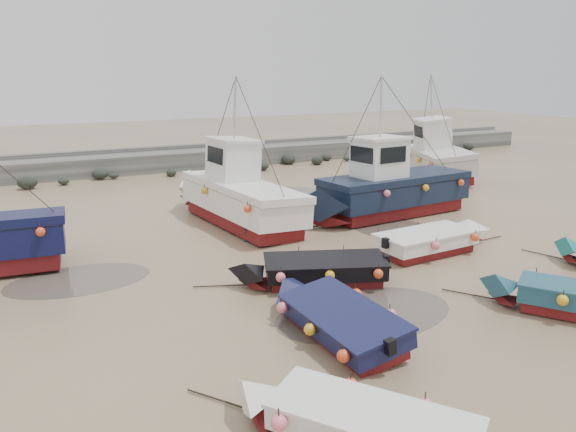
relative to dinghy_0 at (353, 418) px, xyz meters
name	(u,v)px	position (x,y,z in m)	size (l,w,h in m)	color
ground	(354,271)	(4.91, 7.52, -0.55)	(120.00, 120.00, 0.00)	#9B825F
seawall	(176,160)	(4.95, 29.51, 0.08)	(60.00, 4.92, 1.50)	slate
puddle_a	(364,313)	(3.36, 4.60, -0.54)	(5.29, 5.29, 0.01)	#50473E
puddle_b	(391,228)	(9.22, 11.29, -0.54)	(3.11, 3.11, 0.01)	#50473E
puddle_c	(79,280)	(-3.41, 10.78, -0.54)	(4.49, 4.49, 0.01)	#50473E
puddle_d	(292,201)	(7.72, 17.69, -0.54)	(6.31, 6.31, 0.01)	#50473E
dinghy_0	(353,418)	(0.00, 0.00, 0.00)	(4.00, 5.16, 1.43)	maroon
dinghy_1	(337,314)	(2.04, 3.89, 0.00)	(2.21, 6.08, 1.43)	maroon
dinghy_2	(566,294)	(8.29, 2.16, 0.01)	(3.62, 4.77, 1.43)	maroon
dinghy_4	(313,267)	(3.15, 7.15, 0.00)	(5.88, 3.05, 1.43)	maroon
dinghy_5	(434,238)	(8.62, 7.95, 0.00)	(6.09, 2.29, 1.43)	maroon
cabin_boat_1	(234,193)	(3.59, 15.13, 0.78)	(3.43, 10.43, 6.22)	maroon
cabin_boat_2	(385,188)	(10.12, 13.08, 0.78)	(10.36, 3.35, 6.22)	maroon
cabin_boat_3	(436,155)	(18.65, 19.52, 0.83)	(4.79, 8.96, 6.22)	maroon
person	(248,241)	(3.07, 12.29, -0.55)	(0.63, 0.41, 1.72)	#162137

